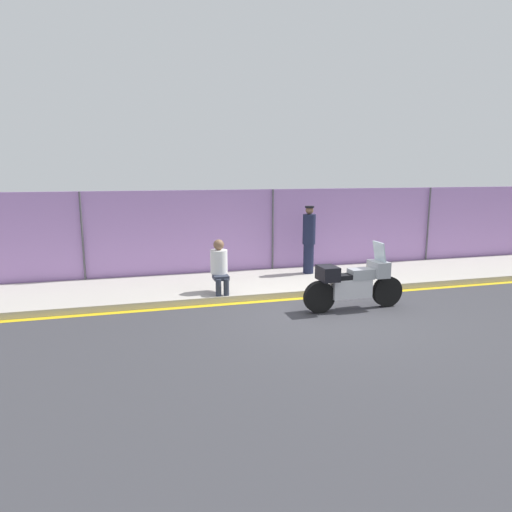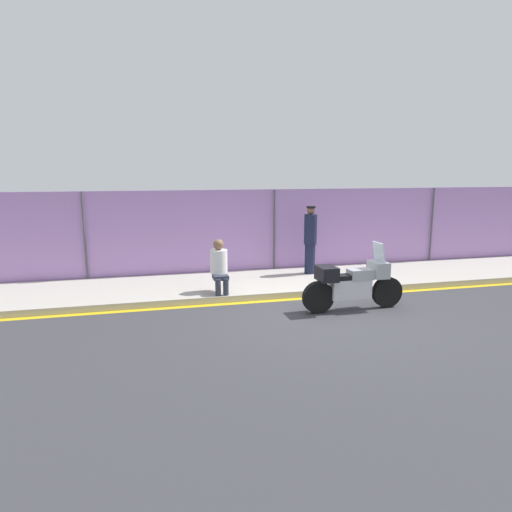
# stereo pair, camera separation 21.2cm
# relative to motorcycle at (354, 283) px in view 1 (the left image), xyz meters

# --- Properties ---
(ground_plane) EXTENTS (120.00, 120.00, 0.00)m
(ground_plane) POSITION_rel_motorcycle_xyz_m (-0.65, -0.19, -0.58)
(ground_plane) COLOR #38383D
(sidewalk) EXTENTS (37.77, 2.57, 0.15)m
(sidewalk) POSITION_rel_motorcycle_xyz_m (-0.65, 2.45, -0.50)
(sidewalk) COLOR #ADA89E
(sidewalk) RESTS_ON ground_plane
(curb_paint_stripe) EXTENTS (37.77, 0.18, 0.01)m
(curb_paint_stripe) POSITION_rel_motorcycle_xyz_m (-0.65, 1.08, -0.58)
(curb_paint_stripe) COLOR gold
(curb_paint_stripe) RESTS_ON ground_plane
(storefront_fence) EXTENTS (35.88, 0.17, 2.42)m
(storefront_fence) POSITION_rel_motorcycle_xyz_m (-0.65, 3.82, 0.63)
(storefront_fence) COLOR #AD7FC6
(storefront_fence) RESTS_ON ground_plane
(motorcycle) EXTENTS (2.29, 0.52, 1.44)m
(motorcycle) POSITION_rel_motorcycle_xyz_m (0.00, 0.00, 0.00)
(motorcycle) COLOR black
(motorcycle) RESTS_ON ground_plane
(officer_standing) EXTENTS (0.35, 0.35, 1.84)m
(officer_standing) POSITION_rel_motorcycle_xyz_m (0.13, 2.92, 0.53)
(officer_standing) COLOR #191E38
(officer_standing) RESTS_ON sidewalk
(person_seated_on_curb) EXTENTS (0.40, 0.65, 1.23)m
(person_seated_on_curb) POSITION_rel_motorcycle_xyz_m (-2.59, 1.61, 0.24)
(person_seated_on_curb) COLOR #2D3342
(person_seated_on_curb) RESTS_ON sidewalk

